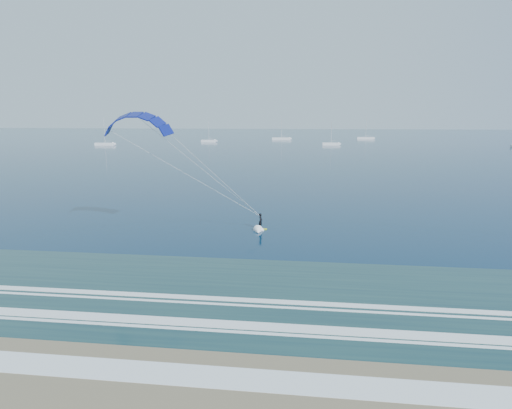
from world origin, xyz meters
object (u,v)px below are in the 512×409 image
Objects in this scene: kitesurfer_rig at (201,168)px; sailboat_4 at (366,138)px; sailboat_0 at (105,144)px; sailboat_1 at (209,141)px; sailboat_2 at (281,138)px; sailboat_3 at (331,144)px.

kitesurfer_rig is 1.37× the size of sailboat_4.
sailboat_0 is 142.21m from sailboat_4.
sailboat_1 is (-41.12, 179.22, -6.84)m from kitesurfer_rig.
kitesurfer_rig reaches higher than sailboat_2.
sailboat_0 reaches higher than sailboat_1.
kitesurfer_rig reaches higher than sailboat_3.
sailboat_4 is (122.06, 72.97, 0.00)m from sailboat_0.
sailboat_4 is (21.35, 58.53, 0.01)m from sailboat_3.
sailboat_0 is 1.13× the size of sailboat_3.
kitesurfer_rig is at bearing -61.15° from sailboat_0.
sailboat_0 is 101.74m from sailboat_3.
sailboat_4 is at bearing 26.89° from sailboat_1.
sailboat_4 reaches higher than sailboat_3.
sailboat_0 reaches higher than sailboat_3.
sailboat_3 is (19.32, 162.16, -6.84)m from kitesurfer_rig.
sailboat_3 is at bearing 8.16° from sailboat_0.
kitesurfer_rig reaches higher than sailboat_1.
sailboat_4 is at bearing 69.96° from sailboat_3.
sailboat_0 is at bearing -149.13° from sailboat_4.
sailboat_1 is 45.42m from sailboat_2.
kitesurfer_rig is at bearing -88.20° from sailboat_2.
sailboat_2 is 48.74m from sailboat_4.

